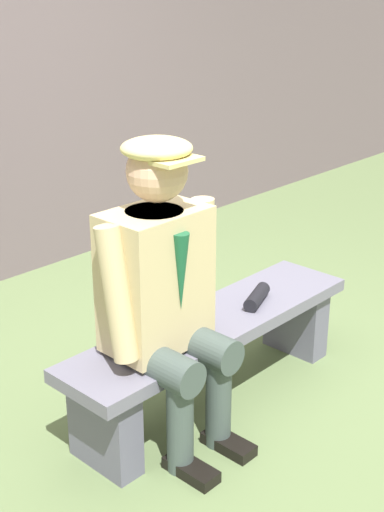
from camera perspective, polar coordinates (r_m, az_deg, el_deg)
ground_plane at (r=3.47m, az=1.67°, el=-11.36°), size 30.00×30.00×0.00m
bench at (r=3.31m, az=1.72°, el=-7.01°), size 1.60×0.39×0.43m
seated_man at (r=2.86m, az=-2.25°, el=-2.31°), size 0.59×0.57×1.32m
rolled_magazine at (r=3.40m, az=5.23°, el=-3.29°), size 0.23×0.14×0.07m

